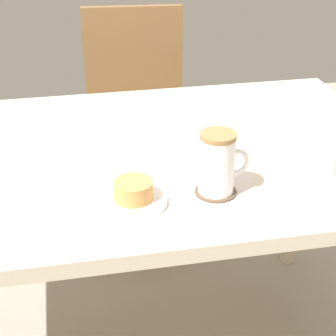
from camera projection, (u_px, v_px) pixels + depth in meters
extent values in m
cylinder|color=beige|center=(296.00, 184.00, 2.01)|extent=(0.05, 0.05, 0.68)
cube|color=beige|center=(130.00, 158.00, 1.41)|extent=(1.39, 0.85, 0.04)
cylinder|color=brown|center=(189.00, 207.00, 2.13)|extent=(0.04, 0.04, 0.40)
cylinder|color=brown|center=(95.00, 213.00, 2.10)|extent=(0.04, 0.04, 0.40)
cylinder|color=brown|center=(177.00, 164.00, 2.44)|extent=(0.04, 0.04, 0.40)
cylinder|color=brown|center=(96.00, 168.00, 2.41)|extent=(0.04, 0.04, 0.40)
cube|color=brown|center=(138.00, 137.00, 2.16)|extent=(0.45, 0.45, 0.04)
cube|color=brown|center=(133.00, 62.00, 2.22)|extent=(0.39, 0.06, 0.44)
cube|color=silver|center=(172.00, 196.00, 1.21)|extent=(0.39, 0.32, 0.00)
cylinder|color=white|center=(133.00, 201.00, 1.18)|extent=(0.14, 0.14, 0.01)
cylinder|color=tan|center=(133.00, 190.00, 1.17)|extent=(0.08, 0.08, 0.04)
cylinder|color=brown|center=(216.00, 192.00, 1.22)|extent=(0.09, 0.09, 0.00)
cylinder|color=white|center=(217.00, 165.00, 1.19)|extent=(0.08, 0.08, 0.13)
cylinder|color=#9E7547|center=(218.00, 136.00, 1.16)|extent=(0.08, 0.08, 0.01)
torus|color=white|center=(235.00, 162.00, 1.20)|extent=(0.06, 0.01, 0.06)
cylinder|color=white|center=(323.00, 161.00, 1.31)|extent=(0.07, 0.07, 0.05)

